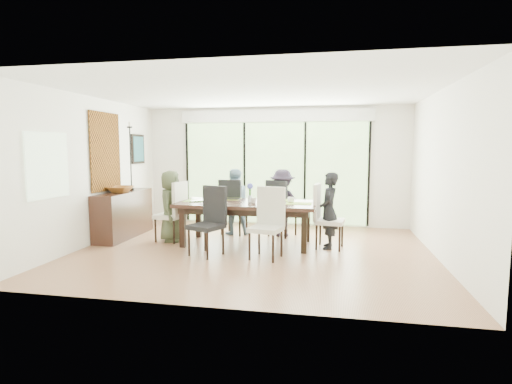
% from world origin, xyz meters
% --- Properties ---
extents(floor, '(6.00, 5.00, 0.01)m').
position_xyz_m(floor, '(0.00, 0.00, -0.01)').
color(floor, brown).
rests_on(floor, ground).
extents(ceiling, '(6.00, 5.00, 0.01)m').
position_xyz_m(ceiling, '(0.00, 0.00, 2.71)').
color(ceiling, white).
rests_on(ceiling, wall_back).
extents(wall_back, '(6.00, 0.02, 2.70)m').
position_xyz_m(wall_back, '(0.00, 2.51, 1.35)').
color(wall_back, white).
rests_on(wall_back, floor).
extents(wall_front, '(6.00, 0.02, 2.70)m').
position_xyz_m(wall_front, '(0.00, -2.51, 1.35)').
color(wall_front, white).
rests_on(wall_front, floor).
extents(wall_left, '(0.02, 5.00, 2.70)m').
position_xyz_m(wall_left, '(-3.01, 0.00, 1.35)').
color(wall_left, silver).
rests_on(wall_left, floor).
extents(wall_right, '(0.02, 5.00, 2.70)m').
position_xyz_m(wall_right, '(3.01, 0.00, 1.35)').
color(wall_right, beige).
rests_on(wall_right, floor).
extents(glass_doors, '(4.20, 0.02, 2.30)m').
position_xyz_m(glass_doors, '(0.00, 2.47, 1.20)').
color(glass_doors, '#598C3F').
rests_on(glass_doors, wall_back).
extents(blinds_header, '(4.40, 0.06, 0.28)m').
position_xyz_m(blinds_header, '(0.00, 2.46, 2.50)').
color(blinds_header, white).
rests_on(blinds_header, wall_back).
extents(mullion_a, '(0.05, 0.04, 2.30)m').
position_xyz_m(mullion_a, '(-2.10, 2.46, 1.20)').
color(mullion_a, black).
rests_on(mullion_a, wall_back).
extents(mullion_b, '(0.05, 0.04, 2.30)m').
position_xyz_m(mullion_b, '(-0.70, 2.46, 1.20)').
color(mullion_b, black).
rests_on(mullion_b, wall_back).
extents(mullion_c, '(0.05, 0.04, 2.30)m').
position_xyz_m(mullion_c, '(0.70, 2.46, 1.20)').
color(mullion_c, black).
rests_on(mullion_c, wall_back).
extents(mullion_d, '(0.05, 0.04, 2.30)m').
position_xyz_m(mullion_d, '(2.10, 2.46, 1.20)').
color(mullion_d, black).
rests_on(mullion_d, wall_back).
extents(side_window, '(0.02, 0.90, 1.00)m').
position_xyz_m(side_window, '(-2.97, -1.20, 1.50)').
color(side_window, '#8CAD7F').
rests_on(side_window, wall_left).
extents(deck, '(6.00, 1.80, 0.10)m').
position_xyz_m(deck, '(0.00, 3.40, -0.05)').
color(deck, brown).
rests_on(deck, ground).
extents(rail_top, '(6.00, 0.08, 0.06)m').
position_xyz_m(rail_top, '(0.00, 4.20, 0.55)').
color(rail_top, brown).
rests_on(rail_top, deck).
extents(foliage_left, '(3.20, 3.20, 3.20)m').
position_xyz_m(foliage_left, '(-1.80, 5.20, 1.44)').
color(foliage_left, '#14380F').
rests_on(foliage_left, ground).
extents(foliage_mid, '(4.00, 4.00, 4.00)m').
position_xyz_m(foliage_mid, '(0.40, 5.80, 1.80)').
color(foliage_mid, '#14380F').
rests_on(foliage_mid, ground).
extents(foliage_right, '(2.80, 2.80, 2.80)m').
position_xyz_m(foliage_right, '(2.20, 5.00, 1.26)').
color(foliage_right, '#14380F').
rests_on(foliage_right, ground).
extents(foliage_far, '(3.60, 3.60, 3.60)m').
position_xyz_m(foliage_far, '(-0.60, 6.50, 1.62)').
color(foliage_far, '#14380F').
rests_on(foliage_far, ground).
extents(table_top, '(2.51, 1.15, 0.06)m').
position_xyz_m(table_top, '(-0.21, 0.46, 0.75)').
color(table_top, black).
rests_on(table_top, floor).
extents(table_apron, '(2.30, 0.94, 0.10)m').
position_xyz_m(table_apron, '(-0.21, 0.46, 0.66)').
color(table_apron, black).
rests_on(table_apron, floor).
extents(table_leg_fl, '(0.09, 0.09, 0.72)m').
position_xyz_m(table_leg_fl, '(-1.29, 0.03, 0.36)').
color(table_leg_fl, black).
rests_on(table_leg_fl, floor).
extents(table_leg_fr, '(0.09, 0.09, 0.72)m').
position_xyz_m(table_leg_fr, '(0.87, 0.03, 0.36)').
color(table_leg_fr, black).
rests_on(table_leg_fr, floor).
extents(table_leg_bl, '(0.09, 0.09, 0.72)m').
position_xyz_m(table_leg_bl, '(-1.29, 0.89, 0.36)').
color(table_leg_bl, black).
rests_on(table_leg_bl, floor).
extents(table_leg_br, '(0.09, 0.09, 0.72)m').
position_xyz_m(table_leg_br, '(0.87, 0.89, 0.36)').
color(table_leg_br, black).
rests_on(table_leg_br, floor).
extents(chair_left_end, '(0.55, 0.55, 1.15)m').
position_xyz_m(chair_left_end, '(-1.71, 0.46, 0.58)').
color(chair_left_end, silver).
rests_on(chair_left_end, floor).
extents(chair_right_end, '(0.54, 0.54, 1.15)m').
position_xyz_m(chair_right_end, '(1.29, 0.46, 0.58)').
color(chair_right_end, white).
rests_on(chair_right_end, floor).
extents(chair_far_left, '(0.55, 0.55, 1.15)m').
position_xyz_m(chair_far_left, '(-0.66, 1.31, 0.58)').
color(chair_far_left, black).
rests_on(chair_far_left, floor).
extents(chair_far_right, '(0.64, 0.64, 1.15)m').
position_xyz_m(chair_far_right, '(0.34, 1.31, 0.58)').
color(chair_far_right, black).
rests_on(chair_far_right, floor).
extents(chair_near_left, '(0.63, 0.63, 1.15)m').
position_xyz_m(chair_near_left, '(-0.71, -0.41, 0.58)').
color(chair_near_left, black).
rests_on(chair_near_left, floor).
extents(chair_near_right, '(0.57, 0.57, 1.15)m').
position_xyz_m(chair_near_right, '(0.29, -0.41, 0.58)').
color(chair_near_right, beige).
rests_on(chair_near_right, floor).
extents(person_left_end, '(0.47, 0.67, 1.35)m').
position_xyz_m(person_left_end, '(-1.69, 0.46, 0.67)').
color(person_left_end, '#404930').
rests_on(person_left_end, floor).
extents(person_right_end, '(0.42, 0.64, 1.35)m').
position_xyz_m(person_right_end, '(1.27, 0.46, 0.67)').
color(person_right_end, black).
rests_on(person_right_end, floor).
extents(person_far_left, '(0.71, 0.54, 1.35)m').
position_xyz_m(person_far_left, '(-0.66, 1.29, 0.67)').
color(person_far_left, '#7696AB').
rests_on(person_far_left, floor).
extents(person_far_right, '(0.65, 0.43, 1.35)m').
position_xyz_m(person_far_right, '(0.34, 1.29, 0.67)').
color(person_far_right, '#241D2C').
rests_on(person_far_right, floor).
extents(placemat_left, '(0.46, 0.33, 0.01)m').
position_xyz_m(placemat_left, '(-1.16, 0.46, 0.79)').
color(placemat_left, '#6DA039').
rests_on(placemat_left, table_top).
extents(placemat_right, '(0.46, 0.33, 0.01)m').
position_xyz_m(placemat_right, '(0.74, 0.46, 0.79)').
color(placemat_right, '#88A83C').
rests_on(placemat_right, table_top).
extents(placemat_far_l, '(0.46, 0.33, 0.01)m').
position_xyz_m(placemat_far_l, '(-0.66, 0.86, 0.79)').
color(placemat_far_l, '#8EB340').
rests_on(placemat_far_l, table_top).
extents(placemat_far_r, '(0.46, 0.33, 0.01)m').
position_xyz_m(placemat_far_r, '(0.34, 0.86, 0.79)').
color(placemat_far_r, '#8FBA42').
rests_on(placemat_far_r, table_top).
extents(placemat_paper, '(0.46, 0.33, 0.01)m').
position_xyz_m(placemat_paper, '(-0.76, 0.16, 0.79)').
color(placemat_paper, white).
rests_on(placemat_paper, table_top).
extents(tablet_far_l, '(0.27, 0.19, 0.01)m').
position_xyz_m(tablet_far_l, '(-0.56, 0.81, 0.80)').
color(tablet_far_l, black).
rests_on(tablet_far_l, table_top).
extents(tablet_far_r, '(0.25, 0.18, 0.01)m').
position_xyz_m(tablet_far_r, '(0.29, 0.81, 0.80)').
color(tablet_far_r, black).
rests_on(tablet_far_r, table_top).
extents(papers, '(0.31, 0.23, 0.00)m').
position_xyz_m(papers, '(0.49, 0.41, 0.79)').
color(papers, white).
rests_on(papers, table_top).
extents(platter_base, '(0.27, 0.27, 0.03)m').
position_xyz_m(platter_base, '(-0.76, 0.16, 0.80)').
color(platter_base, white).
rests_on(platter_base, table_top).
extents(platter_snacks, '(0.21, 0.21, 0.01)m').
position_xyz_m(platter_snacks, '(-0.76, 0.16, 0.82)').
color(platter_snacks, orange).
rests_on(platter_snacks, table_top).
extents(vase, '(0.08, 0.08, 0.13)m').
position_xyz_m(vase, '(-0.16, 0.51, 0.85)').
color(vase, silver).
rests_on(vase, table_top).
extents(hyacinth_stems, '(0.04, 0.04, 0.17)m').
position_xyz_m(hyacinth_stems, '(-0.16, 0.51, 0.97)').
color(hyacinth_stems, '#337226').
rests_on(hyacinth_stems, table_top).
extents(hyacinth_blooms, '(0.12, 0.12, 0.12)m').
position_xyz_m(hyacinth_blooms, '(-0.16, 0.51, 1.08)').
color(hyacinth_blooms, '#4D52C1').
rests_on(hyacinth_blooms, table_top).
extents(laptop, '(0.41, 0.39, 0.03)m').
position_xyz_m(laptop, '(-1.06, 0.36, 0.80)').
color(laptop, silver).
rests_on(laptop, table_top).
extents(cup_a, '(0.18, 0.18, 0.10)m').
position_xyz_m(cup_a, '(-0.91, 0.61, 0.83)').
color(cup_a, white).
rests_on(cup_a, table_top).
extents(cup_b, '(0.14, 0.14, 0.10)m').
position_xyz_m(cup_b, '(-0.06, 0.36, 0.83)').
color(cup_b, white).
rests_on(cup_b, table_top).
extents(cup_c, '(0.13, 0.13, 0.10)m').
position_xyz_m(cup_c, '(0.59, 0.56, 0.83)').
color(cup_c, white).
rests_on(cup_c, table_top).
extents(book, '(0.21, 0.26, 0.02)m').
position_xyz_m(book, '(0.04, 0.51, 0.79)').
color(book, white).
rests_on(book, table_top).
extents(sideboard, '(0.45, 1.62, 0.91)m').
position_xyz_m(sideboard, '(-2.76, 0.62, 0.45)').
color(sideboard, black).
rests_on(sideboard, floor).
extents(bowl, '(0.48, 0.48, 0.12)m').
position_xyz_m(bowl, '(-2.76, 0.52, 0.97)').
color(bowl, brown).
rests_on(bowl, sideboard).
extents(candlestick_base, '(0.10, 0.10, 0.04)m').
position_xyz_m(candlestick_base, '(-2.76, 0.97, 0.93)').
color(candlestick_base, black).
rests_on(candlestick_base, sideboard).
extents(candlestick_shaft, '(0.02, 0.02, 1.26)m').
position_xyz_m(candlestick_shaft, '(-2.76, 0.97, 1.57)').
color(candlestick_shaft, black).
rests_on(candlestick_shaft, sideboard).
extents(candlestick_pan, '(0.10, 0.10, 0.03)m').
position_xyz_m(candlestick_pan, '(-2.76, 0.97, 2.19)').
color(candlestick_pan, black).
rests_on(candlestick_pan, sideboard).
extents(candle, '(0.04, 0.04, 0.10)m').
position_xyz_m(candle, '(-2.76, 0.97, 2.25)').
color(candle, silver).
rests_on(candle, sideboard).
extents(tapestry, '(0.02, 1.00, 1.50)m').
position_xyz_m(tapestry, '(-2.97, 0.40, 1.70)').
color(tapestry, brown).
rests_on(tapestry, wall_left).
extents(art_frame, '(0.03, 0.55, 0.65)m').
position_xyz_m(art_frame, '(-2.97, 1.70, 1.75)').
color(art_frame, black).
rests_on(art_frame, wall_left).
extents(art_canvas, '(0.01, 0.45, 0.55)m').
position_xyz_m(art_canvas, '(-2.95, 1.70, 1.75)').
color(art_canvas, '#194752').
rests_on(art_canvas, wall_left).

